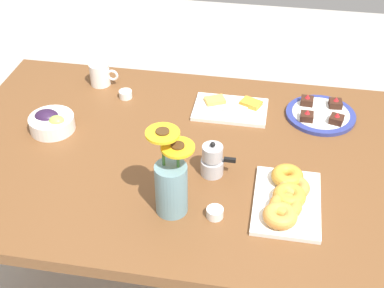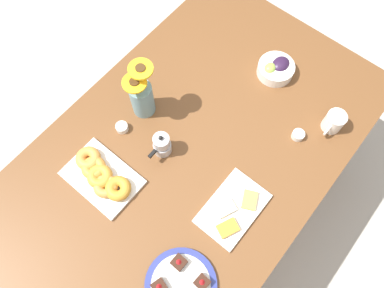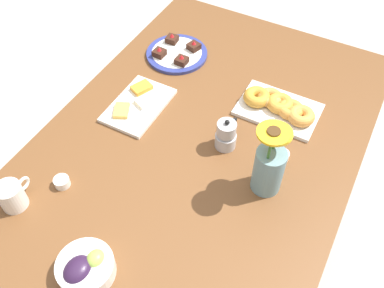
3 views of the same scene
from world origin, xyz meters
TOP-DOWN VIEW (x-y plane):
  - ground_plane at (0.00, 0.00)m, footprint 6.00×6.00m
  - dining_table at (0.00, 0.00)m, footprint 1.60×1.00m
  - coffee_mug at (-0.42, 0.37)m, footprint 0.11×0.08m
  - grape_bowl at (-0.49, 0.05)m, footprint 0.15×0.15m
  - cheese_platter at (0.10, 0.27)m, footprint 0.26×0.17m
  - croissant_platter at (0.31, -0.18)m, footprint 0.19×0.29m
  - jam_cup_honey at (-0.30, 0.29)m, footprint 0.05×0.05m
  - jam_cup_berry at (0.11, -0.27)m, footprint 0.05×0.05m
  - dessert_plate at (0.41, 0.29)m, footprint 0.24×0.24m
  - flower_vase at (-0.01, -0.26)m, footprint 0.13×0.09m
  - moka_pot at (0.08, -0.08)m, footprint 0.11×0.07m

SIDE VIEW (x-z plane):
  - ground_plane at x=0.00m, z-range 0.00..0.00m
  - dining_table at x=0.00m, z-range 0.28..1.02m
  - cheese_platter at x=0.10m, z-range 0.73..0.77m
  - dessert_plate at x=0.41m, z-range 0.72..0.78m
  - jam_cup_honey at x=-0.30m, z-range 0.74..0.77m
  - jam_cup_berry at x=0.11m, z-range 0.74..0.77m
  - croissant_platter at x=0.31m, z-range 0.74..0.79m
  - grape_bowl at x=-0.49m, z-range 0.74..0.80m
  - coffee_mug at x=-0.42m, z-range 0.74..0.83m
  - moka_pot at x=0.08m, z-range 0.73..0.85m
  - flower_vase at x=-0.01m, z-range 0.70..0.97m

